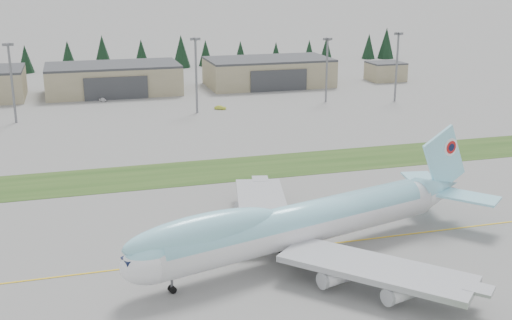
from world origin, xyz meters
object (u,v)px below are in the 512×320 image
object	(u,v)px
hangar_right	(269,72)
service_vehicle_a	(103,101)
boeing_747_freighter	(300,223)
hangar_center	(113,79)
service_vehicle_b	(220,109)
service_vehicle_c	(301,89)

from	to	relation	value
hangar_right	service_vehicle_a	size ratio (longest dim) A/B	13.13
boeing_747_freighter	hangar_center	distance (m)	154.42
hangar_center	hangar_right	bearing A→B (deg)	0.00
hangar_right	service_vehicle_a	xyz separation A→B (m)	(-64.96, -15.11, -5.39)
boeing_747_freighter	service_vehicle_b	size ratio (longest dim) A/B	17.50
boeing_747_freighter	hangar_right	xyz separation A→B (m)	(42.30, 153.40, -0.41)
boeing_747_freighter	service_vehicle_c	size ratio (longest dim) A/B	14.07
service_vehicle_b	service_vehicle_a	bearing A→B (deg)	81.04
hangar_center	hangar_right	distance (m)	60.00
hangar_center	service_vehicle_c	distance (m)	70.79
hangar_right	boeing_747_freighter	bearing A→B (deg)	-105.41
boeing_747_freighter	service_vehicle_a	bearing A→B (deg)	83.78
hangar_center	service_vehicle_b	xyz separation A→B (m)	(31.25, -39.59, -5.39)
service_vehicle_a	service_vehicle_c	distance (m)	74.77
service_vehicle_b	hangar_right	bearing A→B (deg)	-10.90
hangar_center	hangar_right	world-z (taller)	same
service_vehicle_a	service_vehicle_b	distance (m)	43.71
service_vehicle_a	service_vehicle_b	world-z (taller)	service_vehicle_b
hangar_right	service_vehicle_a	distance (m)	66.91
service_vehicle_b	service_vehicle_c	size ratio (longest dim) A/B	0.80
hangar_center	service_vehicle_b	bearing A→B (deg)	-51.71
hangar_right	service_vehicle_b	world-z (taller)	hangar_right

